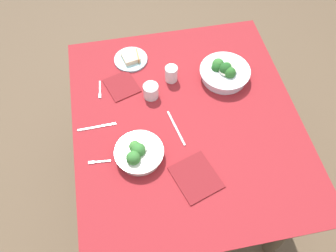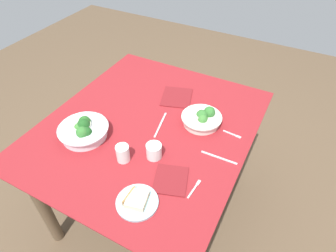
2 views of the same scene
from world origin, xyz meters
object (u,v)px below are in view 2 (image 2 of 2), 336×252
object	(u,v)px
bread_side_plate	(137,201)
table_knife_right	(160,125)
table_knife_left	(219,158)
napkin_folded_lower	(171,180)
broccoli_bowl_far	(202,118)
fork_by_far_bowl	(195,188)
broccoli_bowl_near	(84,130)
napkin_folded_upper	(177,97)
fork_by_near_bowl	(233,134)
water_glass_center	(154,151)
water_glass_side	(123,153)

from	to	relation	value
bread_side_plate	table_knife_right	distance (m)	0.50
table_knife_left	napkin_folded_lower	xyz separation A→B (m)	(0.23, -0.15, 0.00)
broccoli_bowl_far	fork_by_far_bowl	bearing A→B (deg)	18.68
broccoli_bowl_near	napkin_folded_lower	bearing A→B (deg)	85.29
fork_by_far_bowl	napkin_folded_upper	distance (m)	0.68
broccoli_bowl_near	fork_by_near_bowl	size ratio (longest dim) A/B	2.56
broccoli_bowl_far	broccoli_bowl_near	xyz separation A→B (m)	(0.38, -0.51, 0.01)
table_knife_left	napkin_folded_lower	distance (m)	0.27
broccoli_bowl_far	table_knife_right	xyz separation A→B (m)	(0.12, -0.20, -0.03)
water_glass_center	napkin_folded_upper	xyz separation A→B (m)	(-0.48, -0.12, -0.03)
fork_by_far_bowl	broccoli_bowl_far	bearing A→B (deg)	23.42
broccoli_bowl_far	napkin_folded_lower	bearing A→B (deg)	3.61
bread_side_plate	napkin_folded_upper	size ratio (longest dim) A/B	0.90
broccoli_bowl_far	fork_by_near_bowl	bearing A→B (deg)	87.35
bread_side_plate	fork_by_far_bowl	xyz separation A→B (m)	(-0.18, 0.19, -0.01)
table_knife_right	napkin_folded_upper	world-z (taller)	napkin_folded_upper
water_glass_center	table_knife_left	xyz separation A→B (m)	(-0.14, 0.29, -0.04)
table_knife_right	napkin_folded_lower	distance (m)	0.38
fork_by_near_bowl	water_glass_side	bearing A→B (deg)	-129.89
water_glass_side	fork_by_near_bowl	bearing A→B (deg)	134.83
fork_by_far_bowl	water_glass_center	bearing A→B (deg)	76.70
fork_by_far_bowl	napkin_folded_upper	bearing A→B (deg)	37.97
broccoli_bowl_far	napkin_folded_upper	bearing A→B (deg)	-122.92
fork_by_far_bowl	table_knife_right	bearing A→B (deg)	53.28
napkin_folded_lower	table_knife_left	bearing A→B (deg)	147.21
table_knife_right	napkin_folded_lower	xyz separation A→B (m)	(0.31, 0.22, 0.00)
table_knife_left	water_glass_side	bearing A→B (deg)	27.44
water_glass_center	fork_by_near_bowl	distance (m)	0.44
water_glass_side	napkin_folded_upper	bearing A→B (deg)	179.61
broccoli_bowl_near	bread_side_plate	size ratio (longest dim) A/B	1.44
broccoli_bowl_far	water_glass_side	bearing A→B (deg)	-28.97
water_glass_center	table_knife_left	distance (m)	0.32
napkin_folded_upper	broccoli_bowl_near	bearing A→B (deg)	-27.53
fork_by_far_bowl	table_knife_left	size ratio (longest dim) A/B	0.61
water_glass_center	fork_by_far_bowl	distance (m)	0.27
broccoli_bowl_far	water_glass_center	size ratio (longest dim) A/B	2.89
table_knife_left	broccoli_bowl_near	bearing A→B (deg)	13.75
fork_by_far_bowl	bread_side_plate	bearing A→B (deg)	138.86
table_knife_left	napkin_folded_upper	world-z (taller)	napkin_folded_upper
water_glass_side	table_knife_left	world-z (taller)	water_glass_side
bread_side_plate	napkin_folded_upper	xyz separation A→B (m)	(-0.75, -0.18, -0.01)
water_glass_center	napkin_folded_lower	distance (m)	0.17
water_glass_center	napkin_folded_lower	world-z (taller)	water_glass_center
bread_side_plate	water_glass_side	size ratio (longest dim) A/B	2.08
fork_by_far_bowl	napkin_folded_lower	xyz separation A→B (m)	(0.01, -0.11, 0.00)
bread_side_plate	napkin_folded_lower	bearing A→B (deg)	157.34
broccoli_bowl_near	fork_by_near_bowl	bearing A→B (deg)	118.47
bread_side_plate	napkin_folded_lower	distance (m)	0.19
bread_side_plate	table_knife_right	world-z (taller)	bread_side_plate
broccoli_bowl_far	bread_side_plate	xyz separation A→B (m)	(0.60, -0.05, -0.02)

